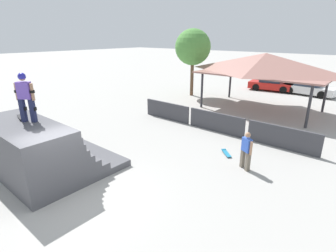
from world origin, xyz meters
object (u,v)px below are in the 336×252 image
at_px(skater_on_deck, 25,94).
at_px(tree_beside_pavilion, 193,47).
at_px(bystander_walking, 246,149).
at_px(skateboard_on_deck, 21,117).
at_px(skateboard_on_ground, 226,153).
at_px(parked_car_red, 271,84).
at_px(parked_car_white, 309,88).

bearing_deg(skater_on_deck, tree_beside_pavilion, 68.81).
bearing_deg(bystander_walking, skateboard_on_deck, 69.00).
height_order(bystander_walking, skateboard_on_ground, bystander_walking).
relative_size(skateboard_on_ground, parked_car_red, 0.18).
bearing_deg(skateboard_on_deck, parked_car_red, 99.30).
bearing_deg(skateboard_on_ground, skateboard_on_deck, 92.16).
height_order(skateboard_on_deck, parked_car_white, skateboard_on_deck).
distance_m(skater_on_deck, skateboard_on_deck, 1.11).
xyz_separation_m(parked_car_red, parked_car_white, (3.23, 0.16, 0.00)).
distance_m(parked_car_red, parked_car_white, 3.23).
xyz_separation_m(skateboard_on_deck, bystander_walking, (6.49, 5.44, -1.27)).
height_order(skater_on_deck, skateboard_on_deck, skater_on_deck).
bearing_deg(parked_car_white, parked_car_red, -171.20).
relative_size(skateboard_on_deck, parked_car_white, 0.19).
bearing_deg(skateboard_on_deck, skater_on_deck, 17.84).
height_order(tree_beside_pavilion, parked_car_red, tree_beside_pavilion).
height_order(tree_beside_pavilion, parked_car_white, tree_beside_pavilion).
bearing_deg(skater_on_deck, bystander_walking, 8.06).
bearing_deg(skateboard_on_deck, skateboard_on_ground, 63.11).
height_order(bystander_walking, parked_car_red, bystander_walking).
distance_m(skater_on_deck, bystander_walking, 8.29).
bearing_deg(bystander_walking, tree_beside_pavilion, -16.61).
xyz_separation_m(skater_on_deck, skateboard_on_deck, (-0.59, -0.04, -0.94)).
relative_size(bystander_walking, skateboard_on_ground, 2.07).
distance_m(skateboard_on_deck, parked_car_white, 22.42).
bearing_deg(tree_beside_pavilion, bystander_walking, -45.66).
height_order(skateboard_on_ground, parked_car_white, parked_car_white).
distance_m(skateboard_on_ground, parked_car_red, 15.93).
height_order(bystander_walking, parked_car_white, bystander_walking).
xyz_separation_m(skateboard_on_deck, skateboard_on_ground, (5.27, 6.19, -2.06)).
distance_m(bystander_walking, skateboard_on_ground, 1.63).
xyz_separation_m(tree_beside_pavilion, parked_car_red, (4.54, 6.61, -3.45)).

